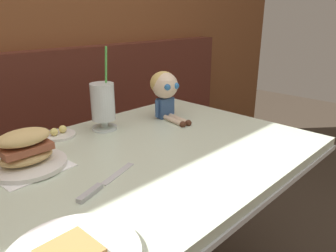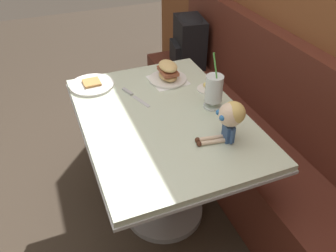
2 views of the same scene
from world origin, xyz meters
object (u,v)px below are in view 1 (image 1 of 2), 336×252
sandwich_plate (26,153)px  seated_doll (165,88)px  butter_knife (99,187)px  butter_saucer (59,134)px  milkshake_glass (103,104)px

sandwich_plate → seated_doll: 0.62m
butter_knife → seated_doll: size_ratio=1.01×
butter_saucer → milkshake_glass: bearing=-18.4°
seated_doll → butter_saucer: bearing=164.8°
butter_saucer → butter_knife: size_ratio=0.53×
sandwich_plate → seated_doll: size_ratio=0.97×
butter_saucer → seated_doll: seated_doll is taller
butter_saucer → butter_knife: butter_saucer is taller
sandwich_plate → seated_doll: bearing=4.7°
butter_knife → sandwich_plate: bearing=106.8°
sandwich_plate → butter_saucer: bearing=42.3°
milkshake_glass → sandwich_plate: size_ratio=1.43×
seated_doll → milkshake_glass: bearing=166.9°
milkshake_glass → butter_knife: (-0.27, -0.36, -0.09)m
milkshake_glass → butter_saucer: 0.19m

